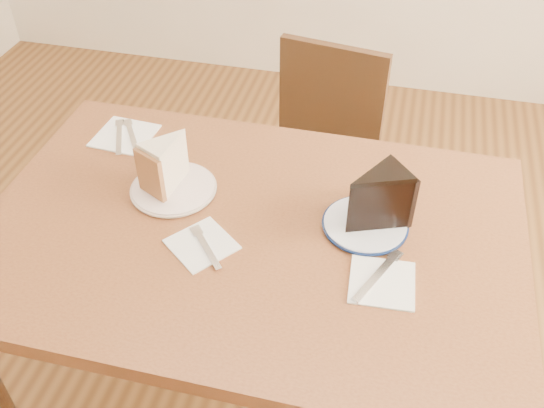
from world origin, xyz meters
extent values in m
plane|color=#4A2C13|center=(0.00, 0.00, 0.00)|extent=(4.00, 4.00, 0.00)
cube|color=#502A16|center=(0.00, 0.00, 0.73)|extent=(1.20, 0.80, 0.04)
cylinder|color=black|center=(-0.54, 0.34, 0.35)|extent=(0.06, 0.06, 0.71)
cylinder|color=black|center=(0.54, 0.34, 0.35)|extent=(0.06, 0.06, 0.71)
cube|color=black|center=(0.04, 0.56, 0.44)|extent=(0.47, 0.47, 0.04)
cylinder|color=black|center=(0.24, 0.71, 0.21)|extent=(0.04, 0.04, 0.42)
cylinder|color=black|center=(-0.11, 0.76, 0.21)|extent=(0.04, 0.04, 0.42)
cylinder|color=black|center=(0.18, 0.36, 0.21)|extent=(0.04, 0.04, 0.42)
cylinder|color=black|center=(-0.17, 0.42, 0.21)|extent=(0.04, 0.04, 0.42)
cube|color=black|center=(0.07, 0.75, 0.65)|extent=(0.35, 0.09, 0.37)
cylinder|color=silver|center=(-0.21, 0.08, 0.76)|extent=(0.19, 0.19, 0.01)
cylinder|color=white|center=(0.25, 0.06, 0.76)|extent=(0.18, 0.18, 0.01)
cube|color=white|center=(-0.09, -0.08, 0.75)|extent=(0.17, 0.17, 0.00)
cube|color=white|center=(0.30, -0.09, 0.75)|extent=(0.14, 0.14, 0.00)
cube|color=white|center=(-0.41, 0.26, 0.75)|extent=(0.16, 0.16, 0.00)
cube|color=silver|center=(-0.07, -0.09, 0.76)|extent=(0.10, 0.12, 0.00)
cube|color=silver|center=(0.29, -0.08, 0.76)|extent=(0.09, 0.16, 0.00)
cube|color=silver|center=(-0.40, 0.26, 0.76)|extent=(0.09, 0.12, 0.00)
cube|color=silver|center=(-0.42, 0.24, 0.76)|extent=(0.08, 0.15, 0.00)
camera|label=1|loc=(0.28, -0.93, 1.68)|focal=40.00mm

